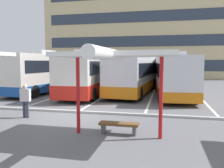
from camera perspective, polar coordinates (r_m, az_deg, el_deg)
name	(u,v)px	position (r m, az deg, el deg)	size (l,w,h in m)	color
ground_plane	(70,116)	(12.43, -10.12, -7.66)	(160.00, 160.00, 0.00)	slate
terminal_building	(142,35)	(48.21, 7.22, 11.55)	(33.48, 15.93, 18.77)	#D1BC8C
coach_bus_0	(52,72)	(23.23, -14.30, 2.72)	(3.75, 12.02, 3.79)	silver
coach_bus_1	(93,74)	(21.05, -4.68, 2.45)	(3.06, 11.98, 3.74)	silver
coach_bus_2	(134,75)	(20.88, 5.34, 2.25)	(3.40, 10.67, 3.59)	silver
coach_bus_3	(172,75)	(20.48, 14.28, 2.06)	(3.37, 11.77, 3.56)	silver
lane_stripe_0	(32,92)	(23.35, -18.73, -1.75)	(0.16, 14.00, 0.01)	white
lane_stripe_1	(69,93)	(21.66, -10.33, -2.09)	(0.16, 14.00, 0.01)	white
lane_stripe_2	(109,94)	(20.50, -0.74, -2.42)	(0.16, 14.00, 0.01)	white
lane_stripe_3	(152,95)	(19.97, 9.68, -2.71)	(0.16, 14.00, 0.01)	white
lane_stripe_4	(199,97)	(20.12, 20.29, -2.91)	(0.16, 14.00, 0.01)	white
waiting_shelter_2	(116,57)	(8.47, 1.08, 6.63)	(4.15, 5.01, 3.19)	red
bench_3	(119,126)	(9.26, 1.65, -9.98)	(1.52, 0.43, 0.45)	brown
platform_kerb	(76,112)	(13.22, -8.62, -6.58)	(44.00, 0.24, 0.12)	#ADADA8
waiting_passenger_1	(25,98)	(12.51, -20.12, -3.29)	(0.51, 0.27, 1.68)	#33384C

